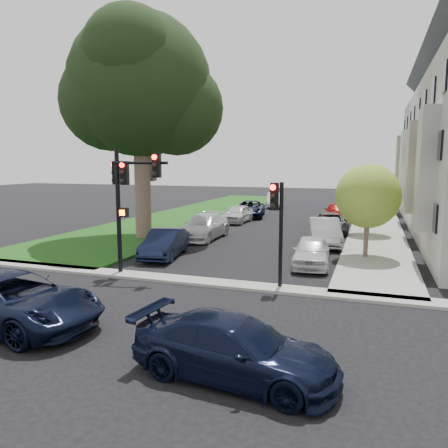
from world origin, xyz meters
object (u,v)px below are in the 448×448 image
(car_parked_7, at_px, (238,214))
(car_parked_2, at_px, (330,223))
(car_parked_9, at_px, (275,200))
(eucalyptus, at_px, (139,86))
(traffic_signal_secondary, at_px, (277,215))
(car_parked_6, at_px, (204,227))
(small_tree_a, at_px, (368,196))
(small_tree_c, at_px, (371,187))
(car_parked_5, at_px, (165,243))
(small_tree_b, at_px, (369,193))
(car_cross_near, at_px, (11,300))
(car_parked_8, at_px, (250,209))
(car_parked_1, at_px, (324,232))
(traffic_signal_main, at_px, (127,188))
(car_cross_far, at_px, (234,348))
(car_parked_0, at_px, (311,252))
(car_parked_3, at_px, (337,211))

(car_parked_7, bearing_deg, car_parked_2, -17.25)
(car_parked_9, bearing_deg, eucalyptus, -109.84)
(traffic_signal_secondary, bearing_deg, car_parked_6, 125.44)
(small_tree_a, bearing_deg, small_tree_c, 90.00)
(small_tree_c, height_order, car_parked_2, small_tree_c)
(car_parked_5, bearing_deg, small_tree_c, 53.69)
(eucalyptus, distance_m, small_tree_b, 16.10)
(car_cross_near, relative_size, car_parked_8, 1.10)
(small_tree_c, distance_m, car_parked_8, 10.38)
(small_tree_c, distance_m, car_parked_1, 13.40)
(small_tree_a, distance_m, traffic_signal_main, 11.62)
(car_parked_6, bearing_deg, eucalyptus, -159.64)
(car_parked_8, bearing_deg, car_parked_6, -99.42)
(eucalyptus, relative_size, car_parked_5, 3.16)
(traffic_signal_main, xyz_separation_m, car_parked_5, (-0.14, 3.68, -3.02))
(car_parked_9, bearing_deg, car_parked_1, -80.39)
(car_parked_8, relative_size, car_parked_9, 1.09)
(traffic_signal_secondary, xyz_separation_m, car_parked_1, (0.76, 9.65, -2.06))
(car_parked_6, bearing_deg, car_cross_far, -65.98)
(car_parked_6, xyz_separation_m, car_parked_9, (0.10, 20.68, 0.02))
(traffic_signal_secondary, xyz_separation_m, car_parked_6, (-6.75, 9.48, -2.08))
(car_parked_0, bearing_deg, small_tree_c, 77.69)
(car_parked_2, relative_size, car_parked_8, 0.91)
(traffic_signal_main, bearing_deg, car_cross_near, -90.99)
(car_cross_far, xyz_separation_m, car_parked_6, (-7.34, 16.66, 0.08))
(small_tree_a, bearing_deg, eucalyptus, 173.43)
(small_tree_c, distance_m, car_parked_0, 18.81)
(car_parked_7, bearing_deg, car_parked_8, 92.65)
(eucalyptus, height_order, small_tree_a, eucalyptus)
(traffic_signal_main, relative_size, car_parked_9, 1.13)
(small_tree_b, distance_m, car_parked_9, 18.99)
(traffic_signal_secondary, distance_m, car_parked_5, 7.87)
(traffic_signal_main, xyz_separation_m, car_parked_1, (7.22, 9.61, -2.95))
(car_parked_1, xyz_separation_m, car_parked_9, (-7.40, 20.51, 0.00))
(small_tree_b, bearing_deg, car_parked_2, 164.03)
(traffic_signal_main, bearing_deg, car_parked_7, 91.54)
(car_parked_2, bearing_deg, car_parked_8, 129.90)
(car_parked_1, bearing_deg, car_parked_5, -151.79)
(car_parked_2, height_order, car_parked_9, car_parked_9)
(car_parked_7, bearing_deg, car_cross_far, -70.91)
(car_parked_9, bearing_deg, car_parked_8, -102.29)
(small_tree_a, height_order, small_tree_b, small_tree_a)
(traffic_signal_secondary, distance_m, car_parked_8, 22.42)
(traffic_signal_secondary, bearing_deg, car_parked_5, 150.59)
(car_parked_0, bearing_deg, car_parked_7, 115.11)
(traffic_signal_main, relative_size, car_parked_3, 1.17)
(small_tree_c, bearing_deg, car_parked_7, -151.98)
(car_cross_far, relative_size, car_parked_8, 0.91)
(eucalyptus, bearing_deg, car_parked_9, 80.40)
(small_tree_c, height_order, car_parked_1, small_tree_c)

